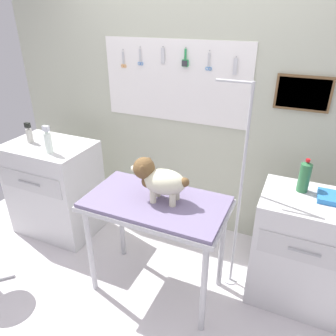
# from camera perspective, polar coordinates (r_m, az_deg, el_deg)

# --- Properties ---
(ground) EXTENTS (4.40, 4.00, 0.04)m
(ground) POSITION_cam_1_polar(r_m,az_deg,el_deg) (2.72, -6.46, -23.87)
(ground) COLOR silver
(rear_wall_panel) EXTENTS (4.00, 0.11, 2.30)m
(rear_wall_panel) POSITION_cam_1_polar(r_m,az_deg,el_deg) (3.03, 4.61, 9.12)
(rear_wall_panel) COLOR #B6B9A4
(rear_wall_panel) RESTS_ON ground
(grooming_table) EXTENTS (1.04, 0.57, 0.84)m
(grooming_table) POSITION_cam_1_polar(r_m,az_deg,el_deg) (2.34, -2.20, -7.66)
(grooming_table) COLOR #B7B7BC
(grooming_table) RESTS_ON ground
(grooming_arm) EXTENTS (0.30, 0.11, 1.67)m
(grooming_arm) POSITION_cam_1_polar(r_m,az_deg,el_deg) (2.43, 12.42, -6.07)
(grooming_arm) COLOR #B7B7BC
(grooming_arm) RESTS_ON ground
(dog) EXTENTS (0.43, 0.23, 0.31)m
(dog) POSITION_cam_1_polar(r_m,az_deg,el_deg) (2.22, -1.75, -1.97)
(dog) COLOR beige
(dog) RESTS_ON grooming_table
(counter_left) EXTENTS (0.80, 0.58, 0.94)m
(counter_left) POSITION_cam_1_polar(r_m,az_deg,el_deg) (3.36, -19.49, -3.41)
(counter_left) COLOR silver
(counter_left) RESTS_ON ground
(cabinet_right) EXTENTS (0.68, 0.54, 0.90)m
(cabinet_right) POSITION_cam_1_polar(r_m,az_deg,el_deg) (2.66, 22.74, -13.36)
(cabinet_right) COLOR silver
(cabinet_right) RESTS_ON ground
(detangler_spray) EXTENTS (0.06, 0.06, 0.25)m
(detangler_spray) POSITION_cam_1_polar(r_m,az_deg,el_deg) (2.94, -20.66, 4.49)
(detangler_spray) COLOR white
(detangler_spray) RESTS_ON counter_left
(spray_bottle_tall) EXTENTS (0.06, 0.06, 0.19)m
(spray_bottle_tall) POSITION_cam_1_polar(r_m,az_deg,el_deg) (3.25, -23.58, 5.58)
(spray_bottle_tall) COLOR #BAB9AF
(spray_bottle_tall) RESTS_ON counter_left
(soda_bottle) EXTENTS (0.08, 0.08, 0.25)m
(soda_bottle) POSITION_cam_1_polar(r_m,az_deg,el_deg) (2.44, 23.24, -1.40)
(soda_bottle) COLOR #2C693D
(soda_bottle) RESTS_ON cabinet_right
(supply_tray) EXTENTS (0.24, 0.18, 0.04)m
(supply_tray) POSITION_cam_1_polar(r_m,az_deg,el_deg) (2.46, 27.92, -4.85)
(supply_tray) COLOR #2D7AC8
(supply_tray) RESTS_ON cabinet_right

